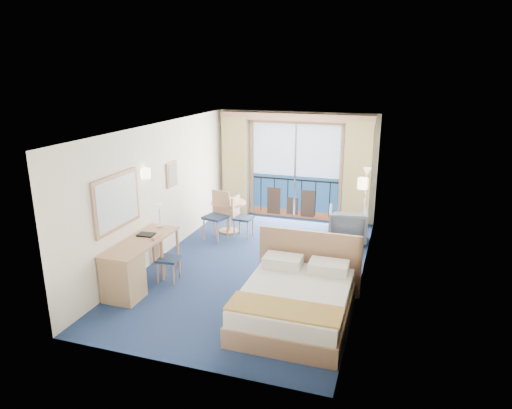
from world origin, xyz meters
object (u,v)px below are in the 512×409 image
Objects in this scene: bed at (296,301)px; desk_chair at (164,255)px; floor_lamp at (366,184)px; round_table at (228,209)px; armchair at (347,225)px; table_chair_b at (218,212)px; table_chair_a at (240,214)px; desk at (127,271)px; nightstand at (346,268)px.

bed is 2.64m from desk_chair.
floor_lamp is 1.88× the size of round_table.
armchair is 2.90m from table_chair_b.
armchair is at bearing -76.56° from table_chair_a.
desk is 2.00× the size of desk_chair.
table_chair_a is at bearing 2.82° from armchair.
nightstand is at bearing 88.61° from armchair.
table_chair_b is (-0.44, -0.24, 0.08)m from table_chair_a.
table_chair_a is at bearing 41.95° from table_chair_b.
table_chair_a is at bearing 75.67° from desk.
desk is at bearing 168.41° from table_chair_a.
desk is 3.05m from table_chair_b.
desk_chair is at bearing 170.94° from table_chair_a.
round_table is (-3.03, -0.97, -0.61)m from floor_lamp.
table_chair_a is 0.51m from table_chair_b.
round_table is (-2.98, 1.90, 0.26)m from nightstand.
table_chair_a is 0.87× the size of table_chair_b.
nightstand is 3.54m from round_table.
armchair is 4.90m from desk.
table_chair_b is (0.39, 3.02, 0.15)m from desk.
table_chair_b is at bearing -98.69° from round_table.
desk is at bearing -83.74° from table_chair_b.
bed is at bearing -109.17° from desk_chair.
floor_lamp is 5.70m from desk.
table_chair_b is (-3.05, 1.44, 0.31)m from nightstand.
bed is 2.22× the size of table_chair_a.
table_chair_a is at bearing -30.80° from round_table.
desk is (-3.20, -3.71, 0.07)m from armchair.
nightstand is (0.57, 1.45, -0.01)m from bed.
table_chair_a is (-2.61, 1.68, 0.23)m from nightstand.
desk_chair is (-2.90, -3.00, 0.11)m from armchair.
bed is 3.74m from table_chair_a.
floor_lamp reaches higher than armchair.
nightstand is at bearing -120.06° from table_chair_a.
nightstand is 0.64× the size of table_chair_a.
bed is at bearing -35.79° from table_chair_b.
round_table is 0.76× the size of table_chair_b.
table_chair_b is (0.09, 2.31, 0.11)m from desk_chair.
armchair is at bearing 49.24° from desk.
table_chair_b is (-3.10, -1.43, -0.56)m from floor_lamp.
desk_chair is 2.78m from round_table.
table_chair_b reaches higher than desk.
armchair is at bearing -50.54° from desk_chair.
round_table is 0.87× the size of table_chair_a.
desk is at bearing 150.53° from desk_chair.
desk_chair is 2.32m from table_chair_b.
bed reaches higher than nightstand.
round_table reaches higher than nightstand.
bed is at bearing -144.23° from table_chair_a.
floor_lamp reaches higher than table_chair_b.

